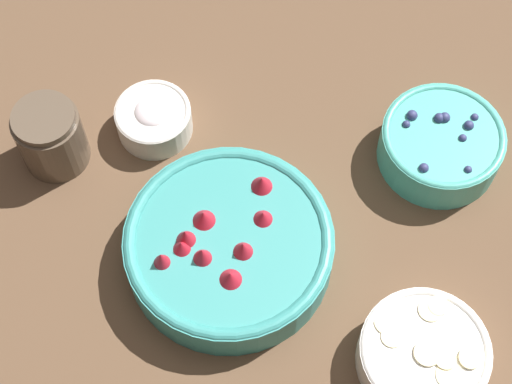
{
  "coord_description": "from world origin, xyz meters",
  "views": [
    {
      "loc": [
        0.07,
        -0.45,
        1.0
      ],
      "look_at": [
        0.01,
        0.04,
        0.04
      ],
      "focal_mm": 60.0,
      "sensor_mm": 36.0,
      "label": 1
    }
  ],
  "objects": [
    {
      "name": "ground_plane",
      "position": [
        0.0,
        0.0,
        0.0
      ],
      "size": [
        4.0,
        4.0,
        0.0
      ],
      "primitive_type": "plane",
      "color": "brown"
    },
    {
      "name": "bowl_strawberries",
      "position": [
        -0.01,
        -0.03,
        0.04
      ],
      "size": [
        0.26,
        0.26,
        0.08
      ],
      "color": "teal",
      "rests_on": "ground_plane"
    },
    {
      "name": "bowl_blueberries",
      "position": [
        0.25,
        0.15,
        0.04
      ],
      "size": [
        0.16,
        0.16,
        0.07
      ],
      "color": "#47AD9E",
      "rests_on": "ground_plane"
    },
    {
      "name": "bowl_bananas",
      "position": [
        0.23,
        -0.14,
        0.03
      ],
      "size": [
        0.15,
        0.15,
        0.05
      ],
      "color": "white",
      "rests_on": "ground_plane"
    },
    {
      "name": "bowl_cream",
      "position": [
        -0.14,
        0.15,
        0.03
      ],
      "size": [
        0.1,
        0.1,
        0.05
      ],
      "color": "silver",
      "rests_on": "ground_plane"
    },
    {
      "name": "jar_chocolate",
      "position": [
        -0.26,
        0.09,
        0.04
      ],
      "size": [
        0.09,
        0.09,
        0.1
      ],
      "color": "brown",
      "rests_on": "ground_plane"
    }
  ]
}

